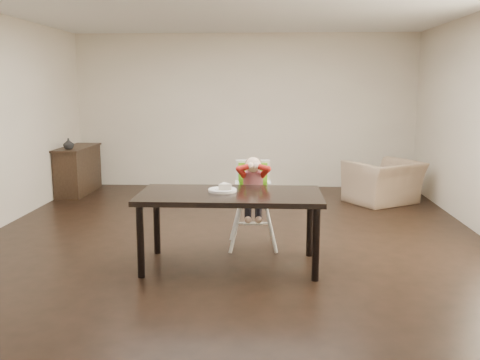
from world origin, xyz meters
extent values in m
plane|color=black|center=(0.00, 0.00, 0.00)|extent=(7.00, 7.00, 0.00)
cube|color=beige|center=(0.00, 3.50, 1.35)|extent=(6.00, 0.02, 2.70)
cube|color=beige|center=(0.00, -3.50, 1.35)|extent=(6.00, 0.02, 2.70)
cube|color=white|center=(0.00, 0.00, 2.70)|extent=(6.00, 7.00, 0.02)
cube|color=black|center=(0.05, -0.88, 0.72)|extent=(1.80, 0.90, 0.05)
cylinder|color=black|center=(-0.77, -1.25, 0.35)|extent=(0.07, 0.07, 0.70)
cylinder|color=black|center=(0.87, -1.25, 0.35)|extent=(0.07, 0.07, 0.70)
cylinder|color=black|center=(-0.77, -0.51, 0.35)|extent=(0.07, 0.07, 0.70)
cylinder|color=black|center=(0.87, -0.51, 0.35)|extent=(0.07, 0.07, 0.70)
cylinder|color=white|center=(0.07, -0.40, 0.27)|extent=(0.04, 0.04, 0.54)
cylinder|color=white|center=(0.46, -0.38, 0.27)|extent=(0.04, 0.04, 0.54)
cylinder|color=white|center=(0.05, -0.01, 0.27)|extent=(0.04, 0.04, 0.54)
cylinder|color=white|center=(0.44, 0.01, 0.27)|extent=(0.04, 0.04, 0.54)
cube|color=white|center=(0.25, -0.19, 0.54)|extent=(0.40, 0.37, 0.05)
cube|color=#6CD31B|center=(0.25, -0.19, 0.57)|extent=(0.32, 0.31, 0.03)
cube|color=white|center=(0.24, -0.04, 0.76)|extent=(0.39, 0.07, 0.41)
cube|color=#6CD31B|center=(0.25, -0.07, 0.75)|extent=(0.33, 0.04, 0.37)
cube|color=black|center=(0.19, -0.15, 0.75)|extent=(0.04, 0.18, 0.02)
cube|color=black|center=(0.31, -0.14, 0.75)|extent=(0.04, 0.18, 0.02)
cylinder|color=#AC131C|center=(0.25, -0.19, 0.72)|extent=(0.23, 0.23, 0.26)
sphere|color=beige|center=(0.25, -0.21, 0.93)|extent=(0.18, 0.18, 0.17)
ellipsoid|color=brown|center=(0.25, -0.19, 0.95)|extent=(0.19, 0.18, 0.13)
sphere|color=beige|center=(0.22, -0.31, 0.94)|extent=(0.08, 0.08, 0.08)
sphere|color=beige|center=(0.29, -0.30, 0.94)|extent=(0.08, 0.08, 0.08)
cylinder|color=white|center=(-0.04, -0.81, 0.76)|extent=(0.35, 0.35, 0.02)
torus|color=white|center=(-0.04, -0.81, 0.77)|extent=(0.35, 0.35, 0.01)
imported|color=#A08365|center=(2.20, 2.18, 0.44)|extent=(1.20, 1.09, 0.88)
cube|color=black|center=(-2.78, 2.70, 0.38)|extent=(0.40, 1.20, 0.76)
cube|color=black|center=(-2.78, 2.70, 0.78)|extent=(0.44, 1.26, 0.03)
imported|color=#99999E|center=(-2.78, 2.33, 0.87)|extent=(0.19, 0.20, 0.17)
camera|label=1|loc=(0.42, -6.03, 1.79)|focal=40.00mm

